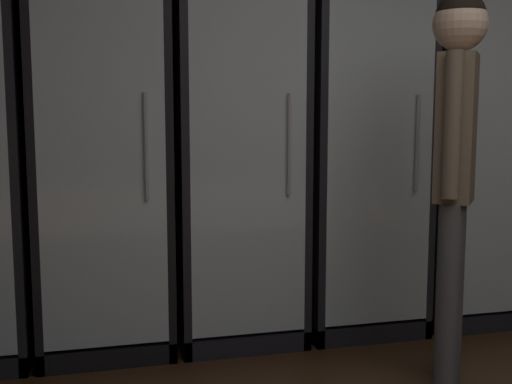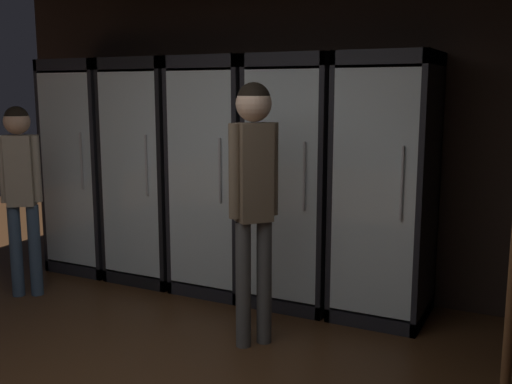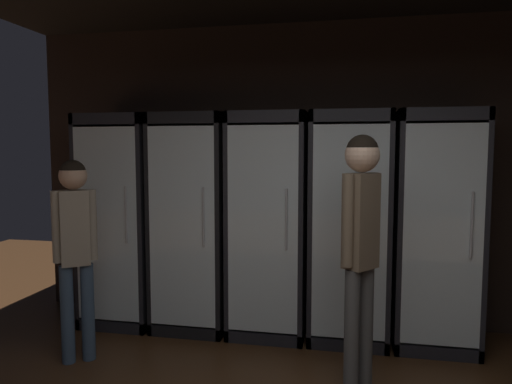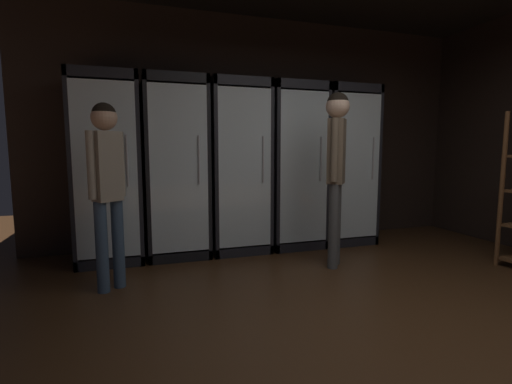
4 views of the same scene
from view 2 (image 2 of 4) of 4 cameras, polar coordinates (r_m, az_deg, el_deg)
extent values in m
cube|color=black|center=(5.03, 4.81, 6.47)|extent=(6.00, 0.06, 2.80)
cube|color=black|center=(6.05, -13.37, 2.76)|extent=(0.66, 0.04, 1.95)
cube|color=black|center=(6.02, -17.58, 2.54)|extent=(0.04, 0.67, 1.95)
cube|color=black|center=(5.61, -13.02, 2.24)|extent=(0.04, 0.67, 1.95)
cube|color=black|center=(5.77, -15.80, 11.54)|extent=(0.66, 0.67, 0.10)
cube|color=black|center=(6.00, -14.98, -6.40)|extent=(0.66, 0.67, 0.10)
cube|color=white|center=(6.03, -13.56, 2.72)|extent=(0.58, 0.02, 1.71)
cube|color=silver|center=(5.58, -17.62, 1.99)|extent=(0.58, 0.02, 1.71)
cylinder|color=#B2B2B7|center=(5.41, -16.35, 2.87)|extent=(0.02, 0.02, 0.50)
cube|color=silver|center=(5.98, -15.01, -5.76)|extent=(0.56, 0.59, 0.02)
cylinder|color=black|center=(6.09, -16.48, -4.32)|extent=(0.08, 0.08, 0.24)
cylinder|color=black|center=(6.06, -16.55, -2.91)|extent=(0.02, 0.02, 0.07)
cylinder|color=white|center=(6.09, -16.49, -4.27)|extent=(0.08, 0.08, 0.09)
cylinder|color=#9EAD99|center=(5.95, -15.84, -4.64)|extent=(0.07, 0.07, 0.23)
cylinder|color=#9EAD99|center=(5.92, -15.90, -3.20)|extent=(0.02, 0.02, 0.08)
cylinder|color=#B2332D|center=(5.96, -15.83, -4.72)|extent=(0.07, 0.07, 0.06)
cylinder|color=gray|center=(5.88, -14.69, -4.89)|extent=(0.07, 0.07, 0.20)
cylinder|color=gray|center=(5.85, -14.76, -3.46)|extent=(0.03, 0.03, 0.10)
cylinder|color=tan|center=(5.89, -14.69, -5.08)|extent=(0.08, 0.08, 0.06)
cylinder|color=#9EAD99|center=(5.85, -13.23, -4.79)|extent=(0.07, 0.07, 0.23)
cylinder|color=#9EAD99|center=(5.81, -13.29, -3.26)|extent=(0.03, 0.03, 0.10)
cylinder|color=#B2332D|center=(5.85, -13.23, -4.70)|extent=(0.08, 0.08, 0.07)
cube|color=silver|center=(5.88, -15.19, -1.76)|extent=(0.56, 0.59, 0.02)
cylinder|color=#336B38|center=(5.99, -16.02, -0.56)|extent=(0.07, 0.07, 0.20)
cylinder|color=#336B38|center=(5.97, -16.08, 0.67)|extent=(0.02, 0.02, 0.06)
cylinder|color=tan|center=(5.99, -16.01, -0.74)|extent=(0.07, 0.07, 0.07)
cylinder|color=gray|center=(5.80, -14.06, -0.87)|extent=(0.07, 0.07, 0.18)
cylinder|color=gray|center=(5.78, -14.11, 0.31)|extent=(0.03, 0.03, 0.06)
cylinder|color=#2D2D33|center=(5.80, -14.06, -0.91)|extent=(0.07, 0.07, 0.06)
cube|color=silver|center=(5.81, -15.38, 2.35)|extent=(0.56, 0.59, 0.02)
cylinder|color=#194723|center=(5.87, -16.53, 3.39)|extent=(0.08, 0.08, 0.19)
cylinder|color=#194723|center=(5.86, -16.59, 4.71)|extent=(0.03, 0.03, 0.08)
cylinder|color=beige|center=(5.87, -16.53, 3.43)|extent=(0.08, 0.08, 0.07)
cylinder|color=gray|center=(5.73, -14.14, 3.58)|extent=(0.06, 0.06, 0.24)
cylinder|color=gray|center=(5.72, -14.20, 5.07)|extent=(0.02, 0.02, 0.06)
cylinder|color=#B2332D|center=(5.74, -14.12, 3.27)|extent=(0.07, 0.07, 0.07)
cube|color=silver|center=(5.78, -15.57, 6.53)|extent=(0.56, 0.59, 0.02)
cylinder|color=#336B38|center=(5.91, -17.17, 7.52)|extent=(0.08, 0.08, 0.19)
cylinder|color=#336B38|center=(5.91, -17.23, 8.75)|extent=(0.03, 0.03, 0.06)
cylinder|color=#B2332D|center=(5.91, -17.17, 7.57)|extent=(0.08, 0.08, 0.06)
cylinder|color=#336B38|center=(5.85, -15.75, 7.64)|extent=(0.07, 0.07, 0.20)
cylinder|color=#336B38|center=(5.85, -15.81, 9.00)|extent=(0.03, 0.03, 0.07)
cylinder|color=white|center=(5.85, -15.75, 7.71)|extent=(0.07, 0.07, 0.06)
cylinder|color=gray|center=(5.76, -14.85, 7.61)|extent=(0.06, 0.06, 0.20)
cylinder|color=gray|center=(5.75, -14.91, 8.92)|extent=(0.03, 0.03, 0.07)
cylinder|color=beige|center=(5.76, -14.85, 7.55)|extent=(0.07, 0.07, 0.05)
cylinder|color=brown|center=(5.61, -14.06, 7.73)|extent=(0.08, 0.08, 0.22)
cylinder|color=brown|center=(5.61, -14.13, 9.32)|extent=(0.02, 0.02, 0.09)
cylinder|color=beige|center=(5.61, -14.06, 7.75)|extent=(0.08, 0.08, 0.08)
cube|color=black|center=(5.63, -7.93, 2.42)|extent=(0.66, 0.04, 1.95)
cube|color=black|center=(5.56, -12.42, 2.20)|extent=(0.04, 0.67, 1.95)
cube|color=black|center=(5.19, -7.08, 1.83)|extent=(0.04, 0.67, 1.95)
cube|color=black|center=(5.33, -10.14, 11.93)|extent=(0.66, 0.67, 0.10)
cube|color=black|center=(5.57, -9.57, -7.45)|extent=(0.66, 0.67, 0.10)
cube|color=white|center=(5.60, -8.10, 2.38)|extent=(0.58, 0.02, 1.71)
cube|color=silver|center=(5.12, -12.02, 1.57)|extent=(0.58, 0.02, 1.71)
cylinder|color=#B2B2B7|center=(4.96, -10.45, 2.51)|extent=(0.02, 0.02, 0.50)
cube|color=silver|center=(5.55, -9.59, -6.76)|extent=(0.56, 0.59, 0.02)
cylinder|color=black|center=(5.62, -11.18, -5.32)|extent=(0.07, 0.07, 0.23)
cylinder|color=black|center=(5.58, -11.23, -3.86)|extent=(0.02, 0.02, 0.07)
cylinder|color=#2D2D33|center=(5.62, -11.17, -5.51)|extent=(0.07, 0.07, 0.08)
cylinder|color=gray|center=(5.52, -9.65, -5.71)|extent=(0.06, 0.06, 0.20)
cylinder|color=gray|center=(5.48, -9.69, -4.39)|extent=(0.02, 0.02, 0.07)
cylinder|color=tan|center=(5.52, -9.65, -5.92)|extent=(0.06, 0.06, 0.05)
cylinder|color=gray|center=(5.42, -7.88, -5.96)|extent=(0.07, 0.07, 0.19)
cylinder|color=gray|center=(5.39, -7.91, -4.64)|extent=(0.02, 0.02, 0.06)
cylinder|color=beige|center=(5.42, -7.88, -6.06)|extent=(0.08, 0.08, 0.06)
cube|color=silver|center=(5.42, -9.76, -1.00)|extent=(0.56, 0.59, 0.02)
cylinder|color=#336B38|center=(5.47, -11.02, 0.22)|extent=(0.08, 0.08, 0.20)
cylinder|color=#336B38|center=(5.45, -11.07, 1.65)|extent=(0.03, 0.03, 0.08)
cylinder|color=#2D2D33|center=(5.47, -11.03, 0.27)|extent=(0.08, 0.08, 0.06)
cylinder|color=brown|center=(5.30, -8.72, -0.05)|extent=(0.07, 0.07, 0.20)
cylinder|color=brown|center=(5.27, -8.76, 1.34)|extent=(0.03, 0.03, 0.06)
cylinder|color=tan|center=(5.30, -8.72, -0.17)|extent=(0.07, 0.07, 0.08)
cube|color=silver|center=(5.34, -9.93, 4.98)|extent=(0.56, 0.59, 0.02)
cylinder|color=gray|center=(5.48, -11.36, 6.16)|extent=(0.07, 0.07, 0.20)
cylinder|color=gray|center=(5.48, -11.41, 7.66)|extent=(0.03, 0.03, 0.09)
cylinder|color=white|center=(5.48, -11.35, 6.12)|extent=(0.07, 0.07, 0.06)
cylinder|color=gray|center=(5.36, -9.76, 6.36)|extent=(0.06, 0.06, 0.24)
cylinder|color=gray|center=(5.35, -9.81, 8.14)|extent=(0.02, 0.02, 0.10)
cylinder|color=tan|center=(5.36, -9.76, 6.48)|extent=(0.07, 0.07, 0.08)
cylinder|color=black|center=(5.24, -8.17, 6.04)|extent=(0.07, 0.07, 0.18)
cylinder|color=black|center=(5.24, -8.20, 7.49)|extent=(0.03, 0.03, 0.08)
cylinder|color=beige|center=(5.24, -8.16, 5.96)|extent=(0.07, 0.07, 0.07)
cube|color=black|center=(5.26, -1.67, 2.00)|extent=(0.66, 0.04, 1.95)
cube|color=black|center=(5.15, -6.39, 1.78)|extent=(0.04, 0.67, 1.95)
cube|color=black|center=(4.84, -0.21, 1.33)|extent=(0.04, 0.67, 1.95)
cube|color=black|center=(4.94, -3.51, 12.24)|extent=(0.66, 0.67, 0.10)
cube|color=black|center=(5.20, -3.29, -8.57)|extent=(0.66, 0.67, 0.10)
cube|color=white|center=(5.24, -1.82, 1.96)|extent=(0.58, 0.02, 1.71)
cube|color=silver|center=(4.71, -5.39, 1.05)|extent=(0.58, 0.02, 1.71)
cylinder|color=#B2B2B7|center=(4.58, -3.47, 2.05)|extent=(0.02, 0.02, 0.50)
cube|color=silver|center=(5.18, -3.30, -7.84)|extent=(0.56, 0.59, 0.02)
cylinder|color=#194723|center=(5.27, -5.18, -6.12)|extent=(0.06, 0.06, 0.24)
cylinder|color=#194723|center=(5.23, -5.21, -4.45)|extent=(0.02, 0.02, 0.08)
cylinder|color=white|center=(5.28, -5.18, -6.27)|extent=(0.07, 0.07, 0.08)
cylinder|color=gray|center=(5.16, -4.24, -6.73)|extent=(0.08, 0.08, 0.19)
cylinder|color=gray|center=(5.12, -4.26, -5.29)|extent=(0.02, 0.02, 0.08)
cylinder|color=#B2332D|center=(5.16, -4.24, -6.73)|extent=(0.08, 0.08, 0.07)
cylinder|color=#194723|center=(5.11, -2.68, -6.62)|extent=(0.07, 0.07, 0.23)
cylinder|color=#194723|center=(5.07, -2.69, -4.93)|extent=(0.02, 0.02, 0.08)
cylinder|color=beige|center=(5.11, -2.68, -6.73)|extent=(0.07, 0.07, 0.09)
cylinder|color=#336B38|center=(5.03, -1.44, -6.93)|extent=(0.08, 0.08, 0.23)
cylinder|color=#336B38|center=(4.99, -1.45, -5.33)|extent=(0.03, 0.03, 0.07)
cylinder|color=tan|center=(5.04, -1.44, -7.27)|extent=(0.08, 0.08, 0.08)
cube|color=silver|center=(5.07, -3.35, -3.25)|extent=(0.56, 0.59, 0.02)
cylinder|color=#194723|center=(5.13, -5.16, -1.97)|extent=(0.08, 0.08, 0.18)
cylinder|color=#194723|center=(5.11, -5.19, -0.58)|extent=(0.03, 0.03, 0.07)
cylinder|color=tan|center=(5.13, -5.16, -1.99)|extent=(0.08, 0.08, 0.06)
cylinder|color=black|center=(5.02, -3.60, -2.21)|extent=(0.07, 0.07, 0.19)
cylinder|color=black|center=(4.99, -3.62, -0.69)|extent=(0.03, 0.03, 0.08)
cylinder|color=beige|center=(5.02, -3.60, -2.38)|extent=(0.08, 0.08, 0.05)
cylinder|color=#194723|center=(4.99, -1.29, -2.28)|extent=(0.06, 0.06, 0.18)
cylinder|color=#194723|center=(4.97, -1.29, -0.87)|extent=(0.02, 0.02, 0.07)
cylinder|color=beige|center=(4.99, -1.29, -2.40)|extent=(0.07, 0.07, 0.06)
cube|color=silver|center=(4.99, -3.40, 1.51)|extent=(0.56, 0.59, 0.02)
cylinder|color=#194723|center=(5.05, -5.47, 2.97)|extent=(0.08, 0.08, 0.23)
cylinder|color=#194723|center=(5.04, -5.50, 4.61)|extent=(0.02, 0.02, 0.06)
cylinder|color=white|center=(5.05, -5.47, 2.82)|extent=(0.08, 0.08, 0.07)
cylinder|color=#9EAD99|center=(5.00, -3.26, 2.91)|extent=(0.07, 0.07, 0.22)
cylinder|color=#9EAD99|center=(4.98, -3.28, 4.76)|extent=(0.02, 0.02, 0.10)
cylinder|color=#B2332D|center=(5.00, -3.26, 2.71)|extent=(0.07, 0.07, 0.08)
cylinder|color=brown|center=(4.87, -1.53, 2.56)|extent=(0.07, 0.07, 0.19)
cylinder|color=brown|center=(4.85, -1.53, 4.10)|extent=(0.03, 0.03, 0.07)
cylinder|color=white|center=(4.87, -1.53, 2.52)|extent=(0.07, 0.07, 0.07)
cube|color=silver|center=(4.95, -3.45, 6.38)|extent=(0.56, 0.59, 0.02)
cylinder|color=#194723|center=(5.00, -5.07, 7.73)|extent=(0.08, 0.08, 0.22)
cylinder|color=#194723|center=(5.00, -5.10, 9.43)|extent=(0.03, 0.03, 0.08)
cylinder|color=#B2332D|center=(5.00, -5.07, 7.40)|extent=(0.08, 0.08, 0.07)
cylinder|color=brown|center=(4.85, -2.19, 7.70)|extent=(0.08, 0.08, 0.22)
cylinder|color=brown|center=(4.84, -2.21, 9.55)|extent=(0.03, 0.03, 0.10)
cylinder|color=white|center=(4.85, -2.19, 7.69)|extent=(0.08, 0.08, 0.06)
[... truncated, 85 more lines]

